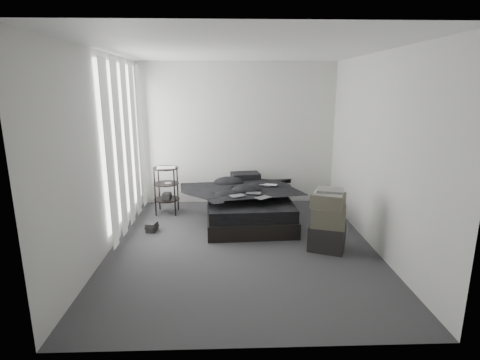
{
  "coord_description": "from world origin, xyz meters",
  "views": [
    {
      "loc": [
        -0.2,
        -4.83,
        2.15
      ],
      "look_at": [
        0.0,
        0.8,
        0.75
      ],
      "focal_mm": 28.0,
      "sensor_mm": 36.0,
      "label": 1
    }
  ],
  "objects_px": {
    "laptop": "(268,182)",
    "side_stand": "(167,191)",
    "box_lower": "(327,238)",
    "bed": "(248,214)"
  },
  "relations": [
    {
      "from": "side_stand",
      "to": "box_lower",
      "type": "relative_size",
      "value": 1.72
    },
    {
      "from": "laptop",
      "to": "box_lower",
      "type": "relative_size",
      "value": 0.61
    },
    {
      "from": "laptop",
      "to": "side_stand",
      "type": "height_order",
      "value": "side_stand"
    },
    {
      "from": "side_stand",
      "to": "laptop",
      "type": "bearing_deg",
      "value": -13.01
    },
    {
      "from": "bed",
      "to": "laptop",
      "type": "height_order",
      "value": "laptop"
    },
    {
      "from": "laptop",
      "to": "side_stand",
      "type": "bearing_deg",
      "value": -177.77
    },
    {
      "from": "laptop",
      "to": "side_stand",
      "type": "xyz_separation_m",
      "value": [
        -1.72,
        0.4,
        -0.24
      ]
    },
    {
      "from": "bed",
      "to": "laptop",
      "type": "xyz_separation_m",
      "value": [
        0.32,
        0.06,
        0.53
      ]
    },
    {
      "from": "bed",
      "to": "box_lower",
      "type": "height_order",
      "value": "box_lower"
    },
    {
      "from": "laptop",
      "to": "box_lower",
      "type": "xyz_separation_m",
      "value": [
        0.67,
        -1.23,
        -0.47
      ]
    }
  ]
}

